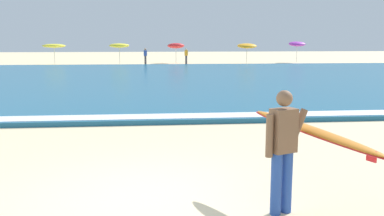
{
  "coord_description": "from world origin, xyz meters",
  "views": [
    {
      "loc": [
        0.14,
        -6.14,
        2.39
      ],
      "look_at": [
        0.92,
        1.77,
        1.1
      ],
      "focal_mm": 39.21,
      "sensor_mm": 36.0,
      "label": 1
    }
  ],
  "objects_px": {
    "beach_umbrella_4": "(297,44)",
    "beach_umbrella_2": "(176,46)",
    "beach_umbrella_0": "(54,46)",
    "beachgoer_near_row_mid": "(145,56)",
    "surfer_with_board": "(297,139)",
    "beach_umbrella_3": "(247,46)",
    "beach_umbrella_1": "(119,46)",
    "beachgoer_near_row_left": "(186,56)"
  },
  "relations": [
    {
      "from": "beach_umbrella_2",
      "to": "beachgoer_near_row_left",
      "type": "distance_m",
      "value": 2.2
    },
    {
      "from": "beach_umbrella_2",
      "to": "beach_umbrella_3",
      "type": "xyz_separation_m",
      "value": [
        7.02,
        -2.09,
        0.01
      ]
    },
    {
      "from": "surfer_with_board",
      "to": "beach_umbrella_1",
      "type": "height_order",
      "value": "beach_umbrella_1"
    },
    {
      "from": "beach_umbrella_3",
      "to": "beachgoer_near_row_mid",
      "type": "height_order",
      "value": "beach_umbrella_3"
    },
    {
      "from": "beach_umbrella_0",
      "to": "beach_umbrella_1",
      "type": "relative_size",
      "value": 1.07
    },
    {
      "from": "beach_umbrella_4",
      "to": "beachgoer_near_row_left",
      "type": "bearing_deg",
      "value": -170.82
    },
    {
      "from": "beach_umbrella_4",
      "to": "beachgoer_near_row_left",
      "type": "relative_size",
      "value": 1.45
    },
    {
      "from": "beach_umbrella_0",
      "to": "beach_umbrella_2",
      "type": "relative_size",
      "value": 1.05
    },
    {
      "from": "surfer_with_board",
      "to": "beachgoer_near_row_left",
      "type": "xyz_separation_m",
      "value": [
        1.52,
        36.58,
        -0.19
      ]
    },
    {
      "from": "beach_umbrella_1",
      "to": "beach_umbrella_3",
      "type": "height_order",
      "value": "beach_umbrella_3"
    },
    {
      "from": "beach_umbrella_0",
      "to": "beach_umbrella_3",
      "type": "relative_size",
      "value": 1.05
    },
    {
      "from": "surfer_with_board",
      "to": "beach_umbrella_4",
      "type": "height_order",
      "value": "beach_umbrella_4"
    },
    {
      "from": "surfer_with_board",
      "to": "beachgoer_near_row_mid",
      "type": "distance_m",
      "value": 36.45
    },
    {
      "from": "beach_umbrella_3",
      "to": "beach_umbrella_4",
      "type": "bearing_deg",
      "value": 20.87
    },
    {
      "from": "beach_umbrella_1",
      "to": "beachgoer_near_row_mid",
      "type": "bearing_deg",
      "value": 1.11
    },
    {
      "from": "beach_umbrella_1",
      "to": "beach_umbrella_2",
      "type": "relative_size",
      "value": 0.98
    },
    {
      "from": "beachgoer_near_row_mid",
      "to": "beach_umbrella_1",
      "type": "bearing_deg",
      "value": -178.89
    },
    {
      "from": "beach_umbrella_0",
      "to": "beach_umbrella_4",
      "type": "height_order",
      "value": "beach_umbrella_4"
    },
    {
      "from": "beach_umbrella_2",
      "to": "beach_umbrella_4",
      "type": "bearing_deg",
      "value": 0.84
    },
    {
      "from": "beach_umbrella_0",
      "to": "beachgoer_near_row_mid",
      "type": "xyz_separation_m",
      "value": [
        8.9,
        -0.71,
        -0.97
      ]
    },
    {
      "from": "beach_umbrella_1",
      "to": "beach_umbrella_3",
      "type": "relative_size",
      "value": 0.98
    },
    {
      "from": "beachgoer_near_row_left",
      "to": "beachgoer_near_row_mid",
      "type": "height_order",
      "value": "same"
    },
    {
      "from": "beach_umbrella_0",
      "to": "beachgoer_near_row_left",
      "type": "height_order",
      "value": "beach_umbrella_0"
    },
    {
      "from": "beach_umbrella_1",
      "to": "beachgoer_near_row_left",
      "type": "xyz_separation_m",
      "value": [
        6.58,
        0.26,
        -1.0
      ]
    },
    {
      "from": "beachgoer_near_row_left",
      "to": "beachgoer_near_row_mid",
      "type": "bearing_deg",
      "value": -176.98
    },
    {
      "from": "beach_umbrella_0",
      "to": "beachgoer_near_row_mid",
      "type": "relative_size",
      "value": 1.41
    },
    {
      "from": "surfer_with_board",
      "to": "beach_umbrella_1",
      "type": "bearing_deg",
      "value": 97.93
    },
    {
      "from": "surfer_with_board",
      "to": "beachgoer_near_row_left",
      "type": "height_order",
      "value": "surfer_with_board"
    },
    {
      "from": "beach_umbrella_1",
      "to": "beachgoer_near_row_mid",
      "type": "xyz_separation_m",
      "value": [
        2.52,
        0.05,
        -1.0
      ]
    },
    {
      "from": "beach_umbrella_2",
      "to": "beach_umbrella_3",
      "type": "height_order",
      "value": "beach_umbrella_2"
    },
    {
      "from": "beach_umbrella_4",
      "to": "beach_umbrella_1",
      "type": "bearing_deg",
      "value": -173.23
    },
    {
      "from": "beach_umbrella_3",
      "to": "beach_umbrella_0",
      "type": "bearing_deg",
      "value": 177.52
    },
    {
      "from": "surfer_with_board",
      "to": "beachgoer_near_row_mid",
      "type": "relative_size",
      "value": 1.64
    },
    {
      "from": "surfer_with_board",
      "to": "beach_umbrella_0",
      "type": "relative_size",
      "value": 1.16
    },
    {
      "from": "beach_umbrella_0",
      "to": "beach_umbrella_3",
      "type": "height_order",
      "value": "beach_umbrella_3"
    },
    {
      "from": "beach_umbrella_1",
      "to": "beachgoer_near_row_left",
      "type": "bearing_deg",
      "value": 2.29
    },
    {
      "from": "beachgoer_near_row_mid",
      "to": "beach_umbrella_2",
      "type": "bearing_deg",
      "value": 32.19
    },
    {
      "from": "beach_umbrella_4",
      "to": "beachgoer_near_row_mid",
      "type": "bearing_deg",
      "value": -172.36
    },
    {
      "from": "beach_umbrella_4",
      "to": "beach_umbrella_2",
      "type": "bearing_deg",
      "value": -179.16
    },
    {
      "from": "beach_umbrella_1",
      "to": "beach_umbrella_2",
      "type": "height_order",
      "value": "beach_umbrella_2"
    },
    {
      "from": "surfer_with_board",
      "to": "beachgoer_near_row_left",
      "type": "relative_size",
      "value": 1.64
    },
    {
      "from": "surfer_with_board",
      "to": "beach_umbrella_3",
      "type": "bearing_deg",
      "value": 78.13
    }
  ]
}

